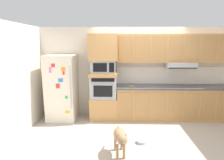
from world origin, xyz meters
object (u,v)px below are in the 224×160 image
Objects in this scene: microwave at (103,66)px; dog_food_bowl at (141,141)px; refrigerator at (62,88)px; dog at (120,137)px; built_in_oven at (104,86)px; screwdriver at (131,86)px.

dog_food_bowl is at bearing -56.82° from microwave.
refrigerator is at bearing -176.60° from microwave.
dog_food_bowl is (0.88, -1.34, -1.43)m from microwave.
dog is (1.55, -1.73, -0.49)m from refrigerator.
built_in_oven is at bearing -174.39° from dog.
refrigerator is 1.14m from built_in_oven.
screwdriver is (1.88, -0.02, 0.05)m from refrigerator.
screwdriver is (0.75, -0.09, 0.03)m from built_in_oven.
built_in_oven reaches higher than screwdriver.
dog is (0.41, -1.80, -1.07)m from microwave.
microwave is 0.92m from screwdriver.
screwdriver is at bearing 161.69° from dog.
refrigerator is 2.53m from dog_food_bowl.
dog reaches higher than dog_food_bowl.
dog_food_bowl is at bearing -32.28° from refrigerator.
built_in_oven is at bearing 123.18° from dog_food_bowl.
built_in_oven is 1.92m from dog.
built_in_oven is at bearing 173.33° from screwdriver.
microwave is at bearing -174.40° from dog.
built_in_oven is (1.14, 0.07, 0.02)m from refrigerator.
dog_food_bowl is (0.46, 0.46, -0.36)m from dog.
microwave is 2.15m from dog_food_bowl.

